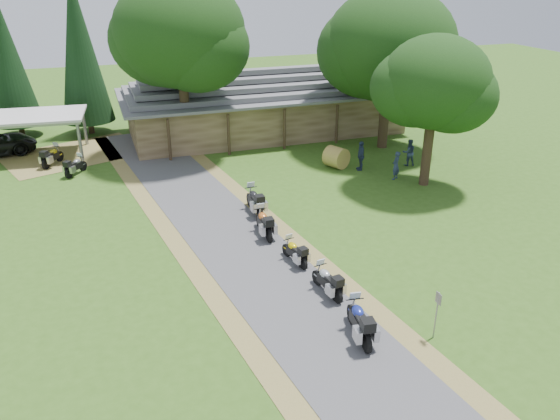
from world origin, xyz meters
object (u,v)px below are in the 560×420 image
object	(u,v)px
motorcycle_row_c	(295,251)
lodge	(265,100)
carport	(36,135)
hay_bale	(336,157)
motorcycle_row_a	(359,319)
motorcycle_row_e	(255,199)
motorcycle_carport_a	(52,155)
motorcycle_row_b	(327,280)
motorcycle_row_d	(264,222)
motorcycle_carport_b	(75,165)

from	to	relation	value
motorcycle_row_c	lodge	bearing A→B (deg)	-25.38
carport	hay_bale	world-z (taller)	carport
motorcycle_row_c	motorcycle_row_a	bearing A→B (deg)	171.78
motorcycle_row_e	motorcycle_carport_a	bearing A→B (deg)	40.71
lodge	motorcycle_row_c	world-z (taller)	lodge
carport	motorcycle_row_b	bearing A→B (deg)	-56.63
motorcycle_row_a	motorcycle_row_d	distance (m)	8.63
lodge	hay_bale	distance (m)	9.61
carport	motorcycle_row_e	xyz separation A→B (m)	(11.22, -13.66, -0.70)
motorcycle_row_b	motorcycle_row_c	world-z (taller)	motorcycle_row_b
motorcycle_row_e	motorcycle_carport_b	bearing A→B (deg)	42.90
lodge	motorcycle_row_c	size ratio (longest dim) A/B	12.66
lodge	motorcycle_row_b	bearing A→B (deg)	-101.53
motorcycle_row_d	motorcycle_carport_b	xyz separation A→B (m)	(-8.52, 11.69, -0.09)
hay_bale	motorcycle_row_a	bearing A→B (deg)	-111.76
carport	motorcycle_carport_b	world-z (taller)	carport
motorcycle_row_b	motorcycle_carport_b	distance (m)	19.74
motorcycle_row_b	motorcycle_row_d	distance (m)	5.77
motorcycle_row_a	motorcycle_row_b	world-z (taller)	motorcycle_row_a
motorcycle_row_e	motorcycle_carport_a	size ratio (longest dim) A/B	1.09
lodge	motorcycle_carport_a	size ratio (longest dim) A/B	10.96
motorcycle_row_a	motorcycle_carport_a	bearing A→B (deg)	33.67
motorcycle_row_c	motorcycle_carport_b	distance (m)	17.21
motorcycle_row_a	motorcycle_row_c	distance (m)	5.61
motorcycle_carport_a	motorcycle_carport_b	size ratio (longest dim) A/B	1.11
carport	motorcycle_row_c	world-z (taller)	carport
motorcycle_row_a	motorcycle_row_b	xyz separation A→B (m)	(0.04, 2.88, -0.08)
motorcycle_row_b	hay_bale	world-z (taller)	hay_bale
motorcycle_row_b	motorcycle_carport_b	bearing A→B (deg)	19.49
motorcycle_row_e	motorcycle_carport_a	world-z (taller)	motorcycle_row_e
motorcycle_row_a	motorcycle_carport_b	world-z (taller)	motorcycle_row_a
motorcycle_row_d	motorcycle_carport_a	distance (m)	17.13
lodge	motorcycle_row_c	xyz separation A→B (m)	(-4.96, -19.89, -1.87)
motorcycle_row_c	motorcycle_carport_b	world-z (taller)	motorcycle_carport_b
lodge	motorcycle_carport_a	world-z (taller)	lodge
motorcycle_carport_b	hay_bale	bearing A→B (deg)	-67.11
motorcycle_row_c	motorcycle_row_e	size ratio (longest dim) A/B	0.80
motorcycle_row_e	motorcycle_carport_b	distance (m)	12.65
hay_bale	motorcycle_carport_b	bearing A→B (deg)	165.50
motorcycle_row_c	hay_bale	size ratio (longest dim) A/B	1.26
motorcycle_row_a	motorcycle_row_d	world-z (taller)	motorcycle_row_a
carport	motorcycle_row_b	distance (m)	24.94
motorcycle_row_a	motorcycle_row_e	world-z (taller)	motorcycle_row_e
carport	motorcycle_row_d	distance (m)	19.63
motorcycle_row_a	motorcycle_row_c	world-z (taller)	motorcycle_row_a
lodge	motorcycle_row_c	distance (m)	20.58
motorcycle_carport_a	motorcycle_carport_b	distance (m)	2.68
motorcycle_row_b	hay_bale	size ratio (longest dim) A/B	1.36
motorcycle_row_e	motorcycle_carport_b	size ratio (longest dim) A/B	1.20
motorcycle_row_c	motorcycle_carport_b	bearing A→B (deg)	20.03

